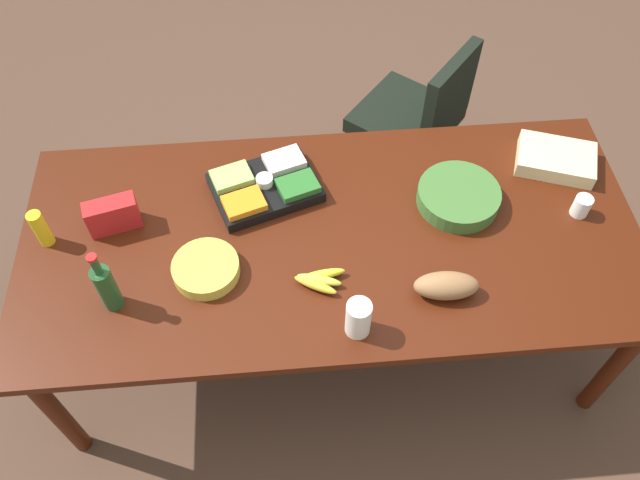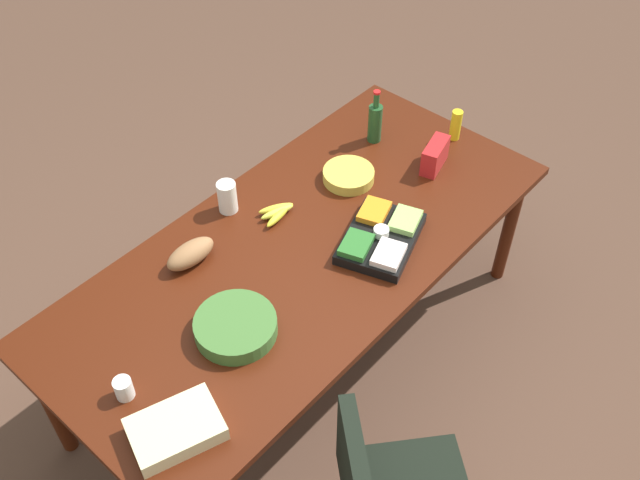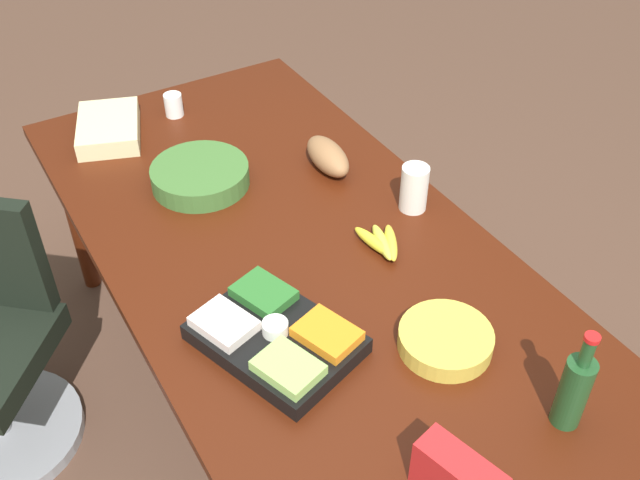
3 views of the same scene
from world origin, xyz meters
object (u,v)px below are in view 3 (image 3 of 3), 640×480
at_px(wine_bottle, 574,390).
at_px(chip_bowl, 445,340).
at_px(banana_bunch, 382,242).
at_px(mayo_jar, 414,188).
at_px(sheet_cake, 109,128).
at_px(chip_bag_red, 458,480).
at_px(salad_bowl, 200,176).
at_px(conference_table, 308,276).
at_px(veggie_tray, 276,336).
at_px(bread_loaf, 328,156).
at_px(paper_cup, 174,105).

bearing_deg(wine_bottle, chip_bowl, 17.45).
distance_m(banana_bunch, mayo_jar, 0.24).
relative_size(wine_bottle, mayo_jar, 1.89).
relative_size(sheet_cake, chip_bag_red, 1.60).
height_order(sheet_cake, mayo_jar, mayo_jar).
distance_m(salad_bowl, mayo_jar, 0.73).
distance_m(conference_table, veggie_tray, 0.37).
xyz_separation_m(conference_table, banana_bunch, (-0.07, -0.22, 0.09)).
height_order(chip_bag_red, mayo_jar, mayo_jar).
distance_m(bread_loaf, sheet_cake, 0.84).
distance_m(veggie_tray, banana_bunch, 0.50).
bearing_deg(bread_loaf, conference_table, 141.92).
relative_size(conference_table, mayo_jar, 15.46).
bearing_deg(chip_bowl, veggie_tray, 58.49).
xyz_separation_m(salad_bowl, bread_loaf, (-0.14, -0.43, 0.01)).
bearing_deg(banana_bunch, chip_bag_red, 156.53).
height_order(conference_table, veggie_tray, veggie_tray).
height_order(veggie_tray, wine_bottle, wine_bottle).
bearing_deg(chip_bowl, banana_bunch, -11.27).
height_order(salad_bowl, bread_loaf, bread_loaf).
height_order(chip_bowl, salad_bowl, salad_bowl).
bearing_deg(paper_cup, bread_loaf, -152.05).
bearing_deg(paper_cup, chip_bowl, -173.80).
relative_size(salad_bowl, wine_bottle, 1.12).
xyz_separation_m(sheet_cake, chip_bag_red, (-1.84, -0.17, 0.04)).
distance_m(bread_loaf, paper_cup, 0.70).
height_order(sheet_cake, paper_cup, paper_cup).
bearing_deg(wine_bottle, chip_bag_red, 94.30).
distance_m(chip_bowl, chip_bag_red, 0.44).
height_order(chip_bowl, sheet_cake, sheet_cake).
height_order(bread_loaf, mayo_jar, mayo_jar).
height_order(bread_loaf, sheet_cake, bread_loaf).
xyz_separation_m(banana_bunch, mayo_jar, (0.12, -0.20, 0.05)).
distance_m(conference_table, mayo_jar, 0.45).
relative_size(wine_bottle, chip_bag_red, 1.50).
distance_m(chip_bag_red, paper_cup, 1.86).
distance_m(veggie_tray, wine_bottle, 0.76).
bearing_deg(sheet_cake, veggie_tray, -177.90).
distance_m(conference_table, chip_bag_red, 0.87).
bearing_deg(veggie_tray, paper_cup, -10.02).
height_order(veggie_tray, paper_cup, paper_cup).
distance_m(chip_bowl, mayo_jar, 0.61).
height_order(veggie_tray, mayo_jar, mayo_jar).
relative_size(chip_bowl, wine_bottle, 0.84).
xyz_separation_m(conference_table, mayo_jar, (0.05, -0.43, 0.15)).
bearing_deg(veggie_tray, chip_bowl, -121.51).
bearing_deg(bread_loaf, mayo_jar, -160.21).
bearing_deg(conference_table, banana_bunch, -107.15).
bearing_deg(bread_loaf, banana_bunch, 169.92).
xyz_separation_m(chip_bag_red, mayo_jar, (0.90, -0.54, 0.01)).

